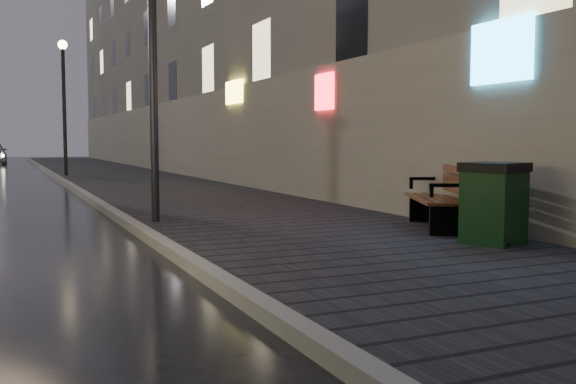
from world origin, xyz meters
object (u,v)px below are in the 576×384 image
object	(u,v)px
lamp_far	(64,90)
trash_bin	(494,203)
lamp_near	(152,21)
bench	(441,197)

from	to	relation	value
lamp_far	trash_bin	world-z (taller)	lamp_far
lamp_near	bench	xyz separation A→B (m)	(3.88, -2.67, -2.84)
lamp_near	lamp_far	world-z (taller)	same
trash_bin	lamp_near	bearing A→B (deg)	111.30
bench	trash_bin	size ratio (longest dim) A/B	1.88
bench	trash_bin	bearing A→B (deg)	-76.69
bench	lamp_near	bearing A→B (deg)	170.31
lamp_far	bench	world-z (taller)	lamp_far
bench	trash_bin	distance (m)	1.55
lamp_near	lamp_far	distance (m)	16.00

